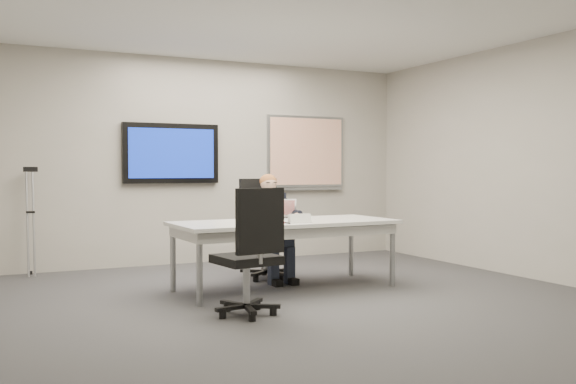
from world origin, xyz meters
name	(u,v)px	position (x,y,z in m)	size (l,w,h in m)	color
floor	(306,302)	(0.00, 0.00, 0.00)	(6.00, 6.00, 0.02)	#38383B
ceiling	(306,10)	(0.00, 0.00, 2.80)	(6.00, 6.00, 0.02)	silver
wall_back	(206,161)	(0.00, 3.00, 1.40)	(6.00, 0.02, 2.80)	#A39F93
wall_front	(562,148)	(0.00, -3.00, 1.40)	(6.00, 0.02, 2.80)	#A39F93
wall_right	(534,160)	(3.00, 0.00, 1.40)	(0.02, 6.00, 2.80)	#A39F93
conference_table	(285,229)	(0.12, 0.70, 0.65)	(2.40, 1.05, 0.73)	white
tv_display	(171,153)	(-0.50, 2.95, 1.50)	(1.30, 0.09, 0.80)	black
whiteboard	(306,153)	(1.55, 2.97, 1.53)	(1.25, 0.08, 1.10)	gray
office_chair_far	(265,247)	(0.21, 1.45, 0.37)	(0.56, 0.56, 1.17)	black
office_chair_near	(249,276)	(-0.72, -0.32, 0.35)	(0.60, 0.60, 1.13)	black
seated_person	(273,238)	(0.21, 1.20, 0.50)	(0.38, 0.65, 1.23)	#1F2434
crutch	(30,220)	(-2.28, 2.81, 0.67)	(0.18, 0.29, 1.35)	#9B9DA2
laptop	(286,214)	(0.26, 0.98, 0.79)	(0.35, 0.36, 0.22)	silver
name_tent	(300,218)	(0.14, 0.40, 0.78)	(0.24, 0.07, 0.09)	white
pen	(287,223)	(-0.01, 0.40, 0.74)	(0.01, 0.01, 0.15)	black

